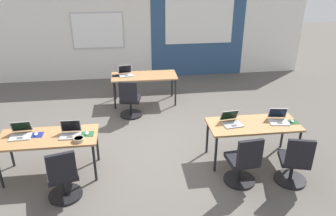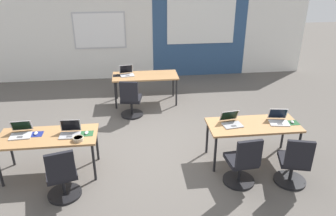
{
  "view_description": "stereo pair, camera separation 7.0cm",
  "coord_description": "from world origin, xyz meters",
  "views": [
    {
      "loc": [
        -0.4,
        -5.46,
        3.41
      ],
      "look_at": [
        0.32,
        0.08,
        0.8
      ],
      "focal_mm": 35.05,
      "sensor_mm": 36.0,
      "label": 1
    },
    {
      "loc": [
        -0.33,
        -5.47,
        3.41
      ],
      "look_at": [
        0.32,
        0.08,
        0.8
      ],
      "focal_mm": 35.05,
      "sensor_mm": 36.0,
      "label": 2
    }
  ],
  "objects": [
    {
      "name": "chair_far_left",
      "position": [
        -0.38,
        1.41,
        0.38
      ],
      "size": [
        0.52,
        0.57,
        0.92
      ],
      "rotation": [
        0.0,
        0.0,
        2.97
      ],
      "color": "black",
      "rests_on": "ground"
    },
    {
      "name": "desk_near_right",
      "position": [
        1.75,
        -0.6,
        0.66
      ],
      "size": [
        1.6,
        0.7,
        0.72
      ],
      "color": "#A37547",
      "rests_on": "ground"
    },
    {
      "name": "laptop_near_left_inner",
      "position": [
        -1.38,
        -0.6,
        0.77
      ],
      "size": [
        0.34,
        0.28,
        0.24
      ],
      "rotation": [
        0.0,
        0.0,
        -0.03
      ],
      "color": "#9E9EA3",
      "rests_on": "desk_near_left"
    },
    {
      "name": "desk_near_left",
      "position": [
        -1.75,
        -0.6,
        0.66
      ],
      "size": [
        1.6,
        0.7,
        0.72
      ],
      "color": "#A37547",
      "rests_on": "ground"
    },
    {
      "name": "mousepad_near_left_end",
      "position": [
        -1.95,
        -0.53,
        0.72
      ],
      "size": [
        0.22,
        0.19,
        0.0
      ],
      "color": "navy",
      "rests_on": "desk_near_left"
    },
    {
      "name": "chair_near_right_end",
      "position": [
        2.17,
        -1.39,
        0.38
      ],
      "size": [
        0.54,
        0.59,
        0.92
      ],
      "rotation": [
        0.0,
        0.0,
        2.88
      ],
      "color": "black",
      "rests_on": "ground"
    },
    {
      "name": "mouse_near_right_end",
      "position": [
        2.44,
        -0.63,
        0.74
      ],
      "size": [
        0.07,
        0.11,
        0.03
      ],
      "color": "#B2B2B7",
      "rests_on": "mousepad_near_right_end"
    },
    {
      "name": "back_wall_assembly",
      "position": [
        0.04,
        4.2,
        1.41
      ],
      "size": [
        10.0,
        0.27,
        2.8
      ],
      "color": "silver",
      "rests_on": "ground"
    },
    {
      "name": "ground_plane",
      "position": [
        0.0,
        0.0,
        0.0
      ],
      "size": [
        24.0,
        24.0,
        0.0
      ],
      "color": "#56514C"
    },
    {
      "name": "mouse_near_left_inner",
      "position": [
        -1.12,
        -0.61,
        0.74
      ],
      "size": [
        0.07,
        0.11,
        0.03
      ],
      "color": "silver",
      "rests_on": "mousepad_near_left_inner"
    },
    {
      "name": "laptop_far_left",
      "position": [
        -0.45,
        2.27,
        0.77
      ],
      "size": [
        0.37,
        0.33,
        0.23
      ],
      "rotation": [
        0.0,
        0.0,
        0.16
      ],
      "color": "#B7B7BC",
      "rests_on": "desk_far_center"
    },
    {
      "name": "chair_near_left_inner",
      "position": [
        -1.44,
        -1.3,
        0.38
      ],
      "size": [
        0.54,
        0.59,
        0.92
      ],
      "rotation": [
        0.0,
        0.0,
        3.4
      ],
      "color": "black",
      "rests_on": "ground"
    },
    {
      "name": "laptop_near_left_end",
      "position": [
        -2.18,
        -0.52,
        0.77
      ],
      "size": [
        0.35,
        0.34,
        0.22
      ],
      "rotation": [
        0.0,
        0.0,
        0.06
      ],
      "color": "#B7B7BC",
      "rests_on": "desk_near_left"
    },
    {
      "name": "laptop_near_right_inner",
      "position": [
        1.36,
        -0.55,
        0.77
      ],
      "size": [
        0.37,
        0.36,
        0.22
      ],
      "rotation": [
        0.0,
        0.0,
        0.13
      ],
      "color": "#9E9EA3",
      "rests_on": "desk_near_right"
    },
    {
      "name": "desk_far_center",
      "position": [
        0.0,
        2.2,
        0.66
      ],
      "size": [
        1.6,
        0.7,
        0.72
      ],
      "color": "#A37547",
      "rests_on": "ground"
    },
    {
      "name": "mouse_far_left",
      "position": [
        -0.68,
        2.25,
        0.74
      ],
      "size": [
        0.07,
        0.11,
        0.03
      ],
      "color": "black",
      "rests_on": "mousepad_far_left"
    },
    {
      "name": "mousepad_far_left",
      "position": [
        -0.68,
        2.25,
        0.72
      ],
      "size": [
        0.22,
        0.19,
        0.0
      ],
      "color": "black",
      "rests_on": "desk_far_center"
    },
    {
      "name": "mousepad_near_left_inner",
      "position": [
        -1.12,
        -0.61,
        0.72
      ],
      "size": [
        0.22,
        0.19,
        0.0
      ],
      "color": "#23512D",
      "rests_on": "desk_near_left"
    },
    {
      "name": "chair_near_right_inner",
      "position": [
        1.35,
        -1.29,
        0.38
      ],
      "size": [
        0.52,
        0.56,
        0.92
      ],
      "rotation": [
        0.0,
        0.0,
        3.23
      ],
      "color": "black",
      "rests_on": "ground"
    },
    {
      "name": "mouse_near_left_end",
      "position": [
        -1.95,
        -0.53,
        0.74
      ],
      "size": [
        0.06,
        0.1,
        0.03
      ],
      "color": "silver",
      "rests_on": "mousepad_near_left_end"
    },
    {
      "name": "mousepad_near_right_end",
      "position": [
        2.44,
        -0.63,
        0.72
      ],
      "size": [
        0.22,
        0.19,
        0.0
      ],
      "color": "#23512D",
      "rests_on": "desk_near_right"
    },
    {
      "name": "snack_bowl",
      "position": [
        -1.23,
        -0.81,
        0.76
      ],
      "size": [
        0.18,
        0.18,
        0.06
      ],
      "color": "tan",
      "rests_on": "desk_near_left"
    },
    {
      "name": "laptop_near_right_end",
      "position": [
        2.21,
        -0.58,
        0.77
      ],
      "size": [
        0.37,
        0.35,
        0.23
      ],
      "rotation": [
        0.0,
        0.0,
        -0.16
      ],
      "color": "silver",
      "rests_on": "desk_near_right"
    }
  ]
}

